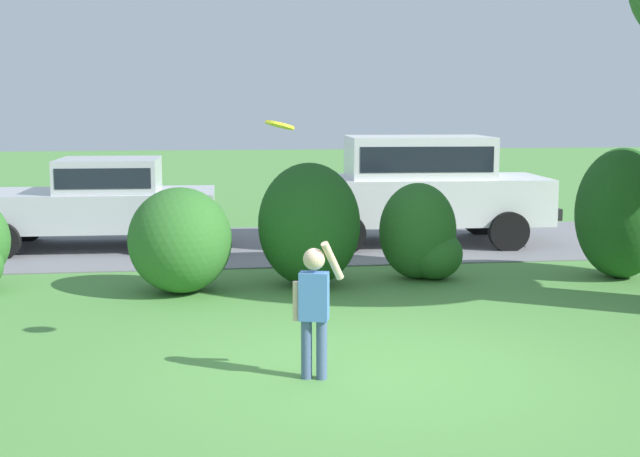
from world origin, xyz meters
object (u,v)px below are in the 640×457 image
at_px(parked_suv, 418,184).
at_px(child_thrower, 314,302).
at_px(frisbee, 280,125).
at_px(parked_sedan, 97,200).

height_order(parked_suv, child_thrower, parked_suv).
distance_m(child_thrower, frisbee, 1.69).
height_order(parked_sedan, parked_suv, parked_suv).
relative_size(parked_sedan, parked_suv, 0.93).
height_order(parked_sedan, child_thrower, parked_sedan).
bearing_deg(child_thrower, parked_suv, 69.54).
bearing_deg(child_thrower, frisbee, 114.57).
relative_size(parked_suv, frisbee, 16.82).
bearing_deg(frisbee, child_thrower, -65.43).
xyz_separation_m(parked_suv, frisbee, (-3.06, -6.98, 1.22)).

